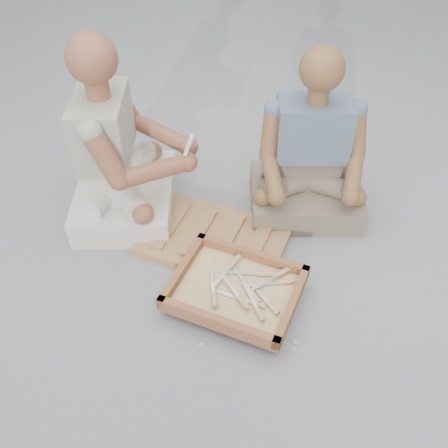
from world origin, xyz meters
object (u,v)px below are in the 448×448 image
(carved_panel, at_px, (214,239))
(tool_tray, at_px, (236,289))
(craftsman, at_px, (119,159))
(companion, at_px, (310,162))

(carved_panel, distance_m, tool_tray, 0.36)
(craftsman, xyz_separation_m, companion, (0.88, 0.30, -0.03))
(tool_tray, xyz_separation_m, companion, (0.16, 0.70, 0.22))
(tool_tray, height_order, craftsman, craftsman)
(tool_tray, bearing_deg, companion, 76.98)
(craftsman, bearing_deg, carved_panel, 60.30)
(tool_tray, distance_m, craftsman, 0.86)
(carved_panel, bearing_deg, craftsman, 168.92)
(companion, bearing_deg, carved_panel, 30.36)
(tool_tray, bearing_deg, craftsman, 150.76)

